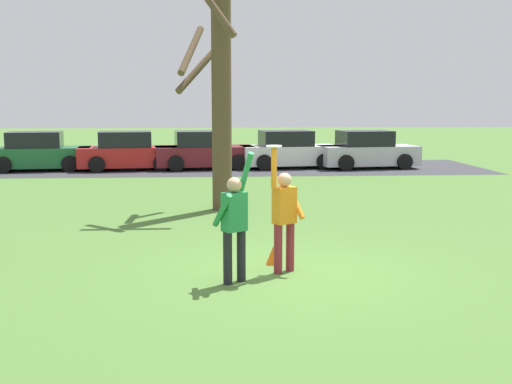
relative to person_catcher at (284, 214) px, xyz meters
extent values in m
plane|color=#4C7533|center=(0.08, -0.02, -0.98)|extent=(120.00, 120.00, 0.00)
cylinder|color=maroon|center=(0.11, 0.07, -0.57)|extent=(0.14, 0.14, 0.82)
cylinder|color=maroon|center=(-0.11, -0.07, -0.57)|extent=(0.14, 0.14, 0.82)
cube|color=orange|center=(0.00, 0.00, 0.14)|extent=(0.42, 0.38, 0.60)
sphere|color=tan|center=(0.00, 0.00, 0.55)|extent=(0.23, 0.23, 0.23)
cylinder|color=orange|center=(0.19, 0.13, 0.19)|extent=(0.31, 0.44, 0.59)
cylinder|color=orange|center=(-0.19, -0.13, 0.77)|extent=(0.09, 0.09, 0.66)
cylinder|color=black|center=(-0.94, -0.64, -0.57)|extent=(0.14, 0.14, 0.82)
cylinder|color=black|center=(-0.73, -0.49, -0.57)|extent=(0.14, 0.14, 0.82)
cube|color=#238447|center=(-0.84, -0.57, 0.14)|extent=(0.42, 0.38, 0.60)
sphere|color=tan|center=(-0.84, -0.57, 0.55)|extent=(0.23, 0.23, 0.23)
cylinder|color=#238447|center=(-1.02, -0.69, 0.19)|extent=(0.31, 0.44, 0.59)
cylinder|color=#238447|center=(-0.65, -0.44, 0.74)|extent=(0.24, 0.32, 0.65)
cylinder|color=white|center=(-0.19, -0.13, 1.11)|extent=(0.25, 0.25, 0.02)
cube|color=#1E6633|center=(-8.28, 16.44, -0.43)|extent=(4.29, 2.30, 0.80)
cube|color=black|center=(-8.43, 16.42, 0.29)|extent=(2.29, 1.89, 0.64)
cylinder|color=black|center=(-7.13, 17.51, -0.65)|extent=(0.68, 0.30, 0.66)
cylinder|color=black|center=(-6.90, 15.70, -0.65)|extent=(0.68, 0.30, 0.66)
cylinder|color=black|center=(-9.65, 17.19, -0.65)|extent=(0.68, 0.30, 0.66)
cylinder|color=black|center=(-9.42, 15.38, -0.65)|extent=(0.68, 0.30, 0.66)
cube|color=red|center=(-4.64, 16.44, -0.43)|extent=(4.29, 2.30, 0.80)
cube|color=black|center=(-4.79, 16.42, 0.29)|extent=(2.29, 1.89, 0.64)
cylinder|color=black|center=(-3.49, 17.50, -0.65)|extent=(0.68, 0.30, 0.66)
cylinder|color=black|center=(-3.26, 15.70, -0.65)|extent=(0.68, 0.30, 0.66)
cylinder|color=black|center=(-6.01, 17.19, -0.65)|extent=(0.68, 0.30, 0.66)
cylinder|color=black|center=(-5.79, 15.38, -0.65)|extent=(0.68, 0.30, 0.66)
cube|color=maroon|center=(-1.52, 16.60, -0.43)|extent=(4.29, 2.30, 0.80)
cube|color=black|center=(-1.67, 16.58, 0.29)|extent=(2.29, 1.89, 0.64)
cylinder|color=black|center=(-0.37, 17.67, -0.65)|extent=(0.68, 0.30, 0.66)
cylinder|color=black|center=(-0.14, 15.86, -0.65)|extent=(0.68, 0.30, 0.66)
cylinder|color=black|center=(-2.89, 17.35, -0.65)|extent=(0.68, 0.30, 0.66)
cylinder|color=black|center=(-2.67, 15.54, -0.65)|extent=(0.68, 0.30, 0.66)
cube|color=white|center=(2.07, 16.77, -0.43)|extent=(4.29, 2.30, 0.80)
cube|color=black|center=(1.92, 16.75, 0.29)|extent=(2.29, 1.89, 0.64)
cylinder|color=black|center=(3.22, 17.84, -0.65)|extent=(0.68, 0.30, 0.66)
cylinder|color=black|center=(3.45, 16.03, -0.65)|extent=(0.68, 0.30, 0.66)
cylinder|color=black|center=(0.70, 17.52, -0.65)|extent=(0.68, 0.30, 0.66)
cylinder|color=black|center=(0.92, 15.71, -0.65)|extent=(0.68, 0.30, 0.66)
cube|color=#BCBCC1|center=(5.39, 16.44, -0.43)|extent=(4.29, 2.30, 0.80)
cube|color=black|center=(5.24, 16.42, 0.29)|extent=(2.29, 1.89, 0.64)
cylinder|color=black|center=(6.53, 17.51, -0.65)|extent=(0.68, 0.30, 0.66)
cylinder|color=black|center=(6.76, 15.70, -0.65)|extent=(0.68, 0.30, 0.66)
cylinder|color=black|center=(4.01, 17.19, -0.65)|extent=(0.68, 0.30, 0.66)
cylinder|color=black|center=(4.24, 15.38, -0.65)|extent=(0.68, 0.30, 0.66)
cube|color=#38383D|center=(-1.39, 16.84, -0.98)|extent=(23.34, 6.40, 0.01)
cylinder|color=brown|center=(-0.93, 6.31, 2.07)|extent=(0.51, 0.51, 6.11)
cylinder|color=brown|center=(-1.69, 6.54, 3.12)|extent=(0.67, 1.69, 1.37)
cylinder|color=brown|center=(-1.52, 6.82, 2.67)|extent=(1.23, 1.38, 1.35)
cone|color=orange|center=(-0.13, 0.54, -0.82)|extent=(0.26, 0.26, 0.32)
camera|label=1|loc=(-1.14, -10.19, 1.80)|focal=44.76mm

